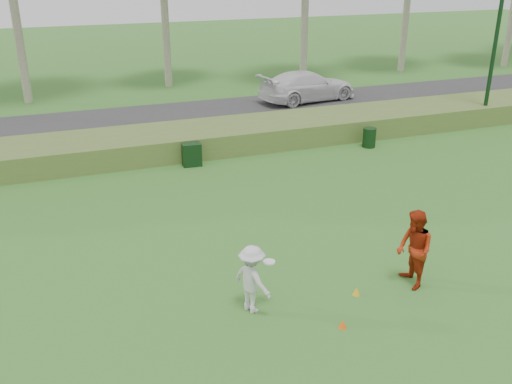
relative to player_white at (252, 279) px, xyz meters
name	(u,v)px	position (x,y,z in m)	size (l,w,h in m)	color
ground	(318,310)	(1.39, -0.51, -0.80)	(120.00, 120.00, 0.00)	#2B6722
reed_strip	(187,140)	(1.39, 11.49, -0.35)	(80.00, 3.00, 0.90)	#4B6729
park_road	(162,119)	(1.39, 16.49, -0.77)	(80.00, 6.00, 0.06)	#2D2D2D
player_white	(252,279)	(0.00, 0.00, 0.00)	(1.02, 1.18, 1.59)	silver
player_red	(414,250)	(3.93, -0.35, 0.17)	(0.94, 0.73, 1.93)	#9E250D
cone_orange	(343,324)	(1.58, -1.29, -0.70)	(0.17, 0.17, 0.19)	#FF560D
cone_yellow	(356,291)	(2.49, -0.27, -0.70)	(0.18, 0.18, 0.20)	gold
utility_cabinet	(192,155)	(1.14, 9.70, -0.36)	(0.70, 0.43, 0.87)	black
trash_bin	(369,138)	(8.57, 9.36, -0.39)	(0.54, 0.54, 0.80)	black
car_right	(308,86)	(9.56, 17.44, 0.05)	(2.21, 5.43, 1.57)	silver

